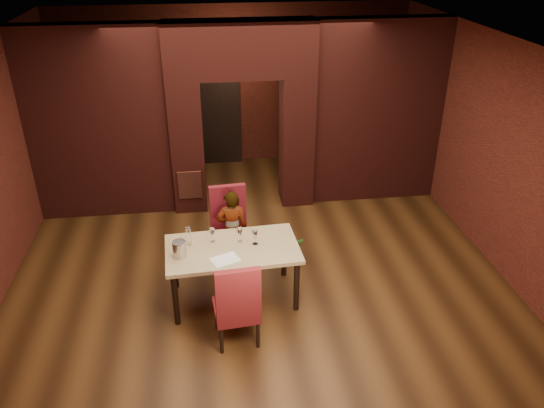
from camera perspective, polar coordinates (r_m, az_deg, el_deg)
The scene contains 24 objects.
floor at distance 8.01m, azimuth -1.75°, elevation -6.40°, with size 8.00×8.00×0.00m, color #482B12.
ceiling at distance 6.75m, azimuth -2.16°, elevation 16.66°, with size 7.00×8.00×0.04m, color silver.
wall_back at distance 11.00m, azimuth -4.13°, elevation 12.47°, with size 7.00×0.04×3.20m, color maroon.
wall_front at distance 3.95m, azimuth 4.41°, elevation -19.73°, with size 7.00×0.04×3.20m, color maroon.
wall_right at distance 8.31m, azimuth 22.94°, elevation 5.10°, with size 0.04×8.00×3.20m, color maroon.
pillar_left at distance 9.23m, azimuth -9.09°, elevation 6.17°, with size 0.55×0.55×2.30m, color maroon.
pillar_right at distance 9.36m, azimuth 2.67°, elevation 6.81°, with size 0.55×0.55×2.30m, color maroon.
lintel at distance 8.79m, azimuth -3.45°, elevation 16.28°, with size 2.45×0.55×0.90m, color maroon.
wing_wall_left at distance 9.23m, azimuth -18.16°, elevation 8.11°, with size 2.27×0.35×3.20m, color maroon.
wing_wall_right at distance 9.55m, azimuth 11.23°, elevation 9.61°, with size 2.27×0.35×3.20m, color maroon.
vent_panel at distance 9.20m, azimuth -8.83°, elevation 2.03°, with size 0.40×0.03×0.50m, color #A64630.
rear_door at distance 11.09m, azimuth -6.10°, elevation 9.54°, with size 0.90×0.08×2.10m, color black.
rear_door_frame at distance 11.05m, azimuth -6.09°, elevation 9.47°, with size 1.02×0.04×2.22m, color black.
dining_table at distance 7.13m, azimuth -4.18°, elevation -7.41°, with size 1.72×0.97×0.80m, color tan.
chair_far at distance 7.75m, azimuth -4.48°, elevation -2.63°, with size 0.53×0.53×1.18m, color maroon.
chair_near at distance 6.38m, azimuth -3.92°, elevation -10.28°, with size 0.52×0.52×1.15m, color maroon.
person_seated at distance 7.68m, azimuth -4.32°, elevation -2.71°, with size 0.45×0.29×1.22m, color white.
wine_glass_a at distance 6.99m, azimuth -6.43°, elevation -3.37°, with size 0.08×0.08×0.20m, color white, non-canonical shape.
wine_glass_b at distance 6.97m, azimuth -3.48°, elevation -3.36°, with size 0.08×0.08×0.20m, color white, non-canonical shape.
wine_glass_c at distance 6.91m, azimuth -1.83°, elevation -3.59°, with size 0.08×0.08×0.20m, color silver, non-canonical shape.
tasting_sheet at distance 6.67m, azimuth -5.07°, elevation -5.97°, with size 0.33×0.25×0.00m, color white.
wine_bucket at distance 6.76m, azimuth -9.92°, elevation -4.78°, with size 0.17×0.17×0.21m, color #B1B1B7.
water_bottle at distance 6.96m, azimuth -8.96°, elevation -3.39°, with size 0.06×0.06×0.27m, color white.
potted_plant at distance 8.01m, azimuth 2.05°, elevation -4.69°, with size 0.36×0.31×0.40m, color #2C7123.
Camera 1 is at (-0.63, -6.59, 4.51)m, focal length 35.00 mm.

